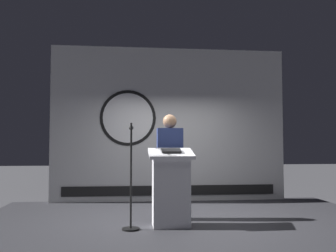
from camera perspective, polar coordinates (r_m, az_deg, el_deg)
name	(u,v)px	position (r m, az deg, el deg)	size (l,w,h in m)	color
ground_plane	(183,238)	(5.90, 2.42, -17.34)	(40.00, 40.00, 0.00)	#4C4C51
stage_platform	(183,229)	(5.87, 2.41, -15.92)	(6.40, 4.00, 0.30)	#333338
banner_display	(169,125)	(7.56, 0.16, 0.23)	(4.89, 0.12, 3.20)	silver
podium	(171,188)	(5.24, 0.47, -9.77)	(0.64, 0.50, 1.12)	silver
speaker_person	(170,165)	(5.70, 0.28, -6.25)	(0.40, 0.26, 1.64)	black
microphone_stand	(131,191)	(5.12, -5.89, -10.22)	(0.24, 0.55, 1.47)	black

